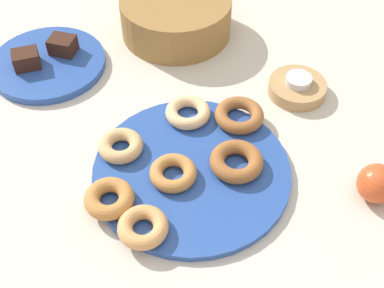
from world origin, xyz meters
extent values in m
plane|color=beige|center=(0.00, 0.00, 0.00)|extent=(2.40, 2.40, 0.00)
cylinder|color=#284C9E|center=(0.00, 0.00, 0.01)|extent=(0.34, 0.34, 0.01)
torus|color=#BC7A3D|center=(-0.03, -0.02, 0.02)|extent=(0.11, 0.11, 0.02)
torus|color=#995B2D|center=(0.08, 0.01, 0.03)|extent=(0.13, 0.13, 0.03)
torus|color=#BC7A3D|center=(-0.13, -0.07, 0.03)|extent=(0.10, 0.10, 0.03)
torus|color=#EABC84|center=(-0.01, 0.13, 0.02)|extent=(0.11, 0.11, 0.02)
torus|color=#995B2D|center=(0.09, 0.12, 0.03)|extent=(0.12, 0.12, 0.02)
torus|color=tan|center=(-0.13, 0.04, 0.03)|extent=(0.08, 0.08, 0.02)
torus|color=tan|center=(-0.07, -0.13, 0.03)|extent=(0.10, 0.10, 0.02)
cylinder|color=#284C9E|center=(-0.31, 0.28, 0.01)|extent=(0.24, 0.24, 0.02)
cube|color=#381E14|center=(-0.34, 0.26, 0.03)|extent=(0.06, 0.06, 0.03)
cube|color=#381E14|center=(-0.28, 0.31, 0.03)|extent=(0.06, 0.05, 0.03)
cylinder|color=tan|center=(0.21, 0.21, 0.01)|extent=(0.11, 0.11, 0.03)
cylinder|color=silver|center=(0.21, 0.21, 0.03)|extent=(0.05, 0.05, 0.01)
cylinder|color=olive|center=(-0.04, 0.41, 0.04)|extent=(0.34, 0.34, 0.09)
sphere|color=#CC4C23|center=(0.30, -0.04, 0.03)|extent=(0.07, 0.07, 0.07)
camera|label=1|loc=(0.01, -0.54, 0.68)|focal=46.91mm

